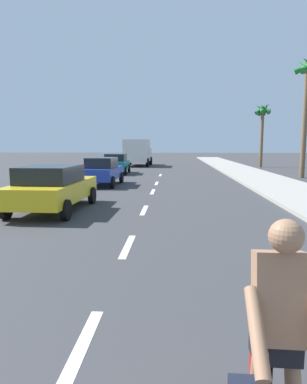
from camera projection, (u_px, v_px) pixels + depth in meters
name	position (u px, v px, depth m)	size (l,w,h in m)	color
ground_plane	(155.00, 187.00, 18.68)	(160.00, 160.00, 0.00)	#38383A
sidewalk_strip	(271.00, 182.00, 20.24)	(3.60, 80.00, 0.14)	#9E998E
lane_stripe_1	(80.00, 350.00, 3.83)	(0.16, 1.80, 0.01)	white
lane_stripe_2	(128.00, 246.00, 7.77)	(0.16, 1.80, 0.01)	white
lane_stripe_3	(144.00, 210.00, 12.05)	(0.16, 1.80, 0.01)	white
lane_stripe_4	(153.00, 192.00, 16.76)	(0.16, 1.80, 0.01)	white
lane_stripe_5	(157.00, 183.00, 20.40)	(0.16, 1.80, 0.01)	white
lane_stripe_6	(160.00, 175.00, 25.89)	(0.16, 1.80, 0.01)	white
cyclist	(274.00, 370.00, 2.22)	(0.62, 1.71, 1.82)	black
parked_car_yellow	(53.00, 187.00, 11.84)	(2.15, 4.56, 1.57)	gold
parked_car_blue	(102.00, 171.00, 19.28)	(1.91, 3.96, 1.57)	#1E389E
parked_car_teal	(116.00, 163.00, 27.07)	(1.97, 4.10, 1.57)	#14727A
delivery_truck	(138.00, 152.00, 37.00)	(2.77, 6.29, 2.80)	beige
palm_tree_far	(307.00, 85.00, 22.97)	(1.80, 1.95, 8.23)	brown
palm_tree_distant	(263.00, 116.00, 34.37)	(1.78, 1.83, 6.56)	brown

